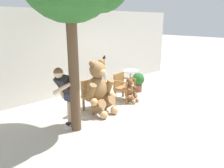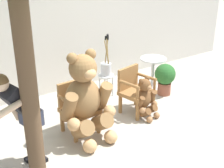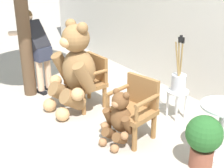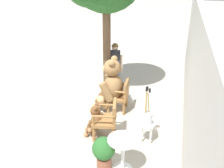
# 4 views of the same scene
# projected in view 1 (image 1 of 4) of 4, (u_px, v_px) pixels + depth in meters

# --- Properties ---
(ground_plane) EXTENTS (60.00, 60.00, 0.00)m
(ground_plane) POSITION_uv_depth(u_px,v_px,m) (125.00, 110.00, 6.18)
(ground_plane) COLOR #B2A899
(back_wall) EXTENTS (10.00, 0.16, 2.80)m
(back_wall) POSITION_uv_depth(u_px,v_px,m) (75.00, 52.00, 7.48)
(back_wall) COLOR beige
(back_wall) RESTS_ON ground
(wooden_chair_left) EXTENTS (0.59, 0.55, 0.86)m
(wooden_chair_left) POSITION_uv_depth(u_px,v_px,m) (93.00, 94.00, 6.11)
(wooden_chair_left) COLOR olive
(wooden_chair_left) RESTS_ON ground
(wooden_chair_right) EXTENTS (0.65, 0.62, 0.86)m
(wooden_chair_right) POSITION_uv_depth(u_px,v_px,m) (123.00, 86.00, 6.90)
(wooden_chair_right) COLOR olive
(wooden_chair_right) RESTS_ON ground
(teddy_bear_large) EXTENTS (0.88, 0.85, 1.47)m
(teddy_bear_large) POSITION_uv_depth(u_px,v_px,m) (99.00, 87.00, 5.86)
(teddy_bear_large) COLOR olive
(teddy_bear_large) RESTS_ON ground
(teddy_bear_small) EXTENTS (0.48, 0.48, 0.78)m
(teddy_bear_small) POSITION_uv_depth(u_px,v_px,m) (130.00, 90.00, 6.74)
(teddy_bear_small) COLOR brown
(teddy_bear_small) RESTS_ON ground
(person_visitor) EXTENTS (0.79, 0.60, 1.49)m
(person_visitor) POSITION_uv_depth(u_px,v_px,m) (67.00, 91.00, 4.99)
(person_visitor) COLOR black
(person_visitor) RESTS_ON ground
(white_stool) EXTENTS (0.34, 0.34, 0.46)m
(white_stool) POSITION_uv_depth(u_px,v_px,m) (104.00, 84.00, 7.53)
(white_stool) COLOR silver
(white_stool) RESTS_ON ground
(brush_bucket) EXTENTS (0.22, 0.22, 0.88)m
(brush_bucket) POSITION_uv_depth(u_px,v_px,m) (104.00, 76.00, 7.45)
(brush_bucket) COLOR silver
(brush_bucket) RESTS_ON white_stool
(round_side_table) EXTENTS (0.56, 0.56, 0.72)m
(round_side_table) POSITION_uv_depth(u_px,v_px,m) (130.00, 78.00, 7.96)
(round_side_table) COLOR silver
(round_side_table) RESTS_ON ground
(potted_plant) EXTENTS (0.44, 0.44, 0.68)m
(potted_plant) POSITION_uv_depth(u_px,v_px,m) (138.00, 81.00, 7.74)
(potted_plant) COLOR brown
(potted_plant) RESTS_ON ground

